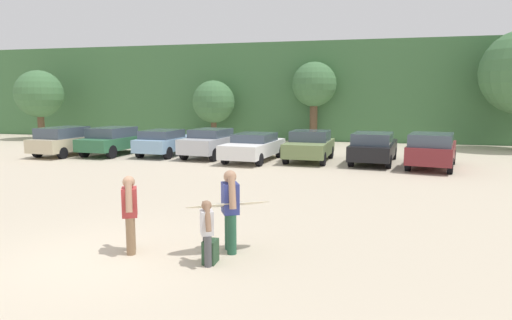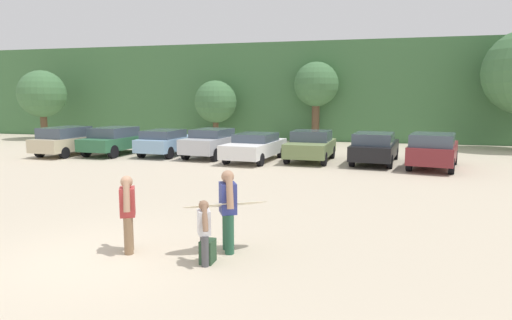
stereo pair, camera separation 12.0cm
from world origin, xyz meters
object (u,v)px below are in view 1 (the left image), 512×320
parked_car_white (254,146)px  parked_car_maroon (432,150)px  person_companion (130,210)px  parked_car_silver (210,142)px  parked_car_black (374,147)px  backpack_dropped (210,251)px  parked_car_olive_green (310,145)px  person_adult (230,206)px  surfboard_cream (228,205)px  parked_car_sky_blue (165,142)px  person_child (207,229)px  parked_car_forest_green (113,140)px  parked_car_champagne (68,140)px

parked_car_white → parked_car_maroon: parked_car_maroon is taller
person_companion → parked_car_silver: bearing=-104.2°
parked_car_black → backpack_dropped: size_ratio=11.03×
parked_car_silver → parked_car_olive_green: bearing=-84.4°
parked_car_olive_green → person_adult: 13.45m
parked_car_white → surfboard_cream: size_ratio=2.75×
parked_car_black → surfboard_cream: 13.79m
person_adult → parked_car_olive_green: bearing=-117.2°
parked_car_sky_blue → person_child: (7.64, -14.44, -0.06)m
parked_car_sky_blue → parked_car_black: parked_car_black is taller
parked_car_sky_blue → person_adult: 15.75m
parked_car_forest_green → parked_car_maroon: 16.28m
person_adult → person_companion: (-1.96, -0.53, -0.06)m
parked_car_sky_blue → parked_car_silver: bearing=-88.0°
parked_car_silver → person_child: 15.22m
parked_car_white → parked_car_black: 5.78m
parked_car_champagne → person_companion: 17.24m
parked_car_olive_green → parked_car_champagne: bearing=97.0°
parked_car_forest_green → backpack_dropped: size_ratio=9.78×
parked_car_olive_green → person_companion: 14.11m
parked_car_silver → parked_car_white: size_ratio=0.86×
parked_car_maroon → person_child: size_ratio=3.76×
person_adult → person_child: size_ratio=1.36×
parked_car_white → surfboard_cream: parked_car_white is taller
person_child → parked_car_silver: bearing=-98.0°
parked_car_white → parked_car_silver: bearing=81.3°
parked_car_white → person_companion: (0.79, -13.41, 0.18)m
parked_car_forest_green → person_adult: person_adult is taller
parked_car_champagne → surfboard_cream: (13.08, -12.61, 0.18)m
person_adult → parked_car_white: bearing=-105.4°
backpack_dropped → surfboard_cream: bearing=78.2°
parked_car_forest_green → person_companion: (8.82, -13.84, 0.08)m
parked_car_champagne → parked_car_black: size_ratio=0.94×
parked_car_silver → parked_car_maroon: bearing=-88.9°
parked_car_champagne → surfboard_cream: 18.17m
parked_car_champagne → parked_car_forest_green: (2.35, 0.69, 0.01)m
parked_car_white → parked_car_olive_green: size_ratio=1.18×
parked_car_sky_blue → person_child: bearing=-148.2°
parked_car_white → person_child: bearing=-163.2°
parked_car_white → backpack_dropped: parked_car_white is taller
parked_car_champagne → parked_car_olive_green: bearing=-81.5°
parked_car_maroon → parked_car_silver: bearing=96.0°
parked_car_white → person_adult: (2.75, -12.89, 0.24)m
parked_car_black → person_companion: bearing=167.7°
parked_car_forest_green → person_child: size_ratio=3.55×
surfboard_cream → parked_car_black: bearing=-133.8°
parked_car_forest_green → parked_car_white: bearing=-88.6°
parked_car_champagne → parked_car_silver: 7.92m
parked_car_silver → person_companion: size_ratio=2.62×
person_adult → surfboard_cream: size_ratio=0.96×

